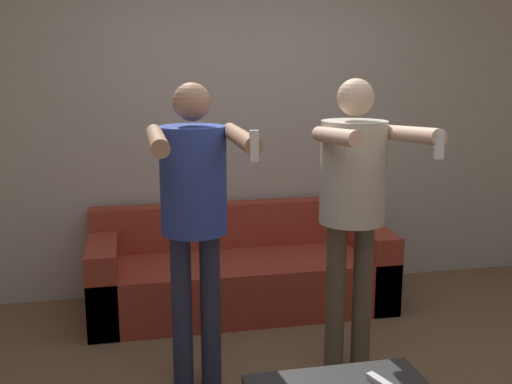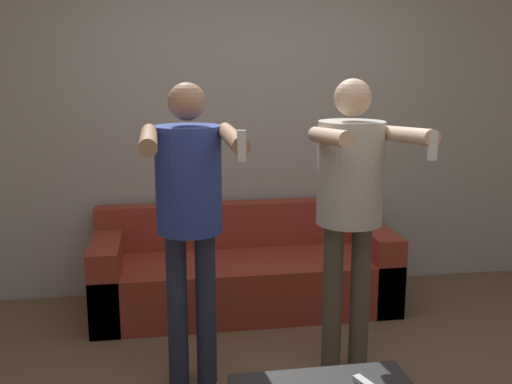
% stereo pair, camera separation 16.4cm
% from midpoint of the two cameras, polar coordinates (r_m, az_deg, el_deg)
% --- Properties ---
extents(wall_back, '(6.40, 0.06, 2.70)m').
position_cam_midpoint_polar(wall_back, '(4.57, -2.24, 7.23)').
color(wall_back, '#B7B2A8').
rests_on(wall_back, ground_plane).
extents(couch, '(2.12, 0.77, 0.72)m').
position_cam_midpoint_polar(couch, '(4.38, -2.54, -7.72)').
color(couch, '#9E3828').
rests_on(couch, ground_plane).
extents(person_standing_left, '(0.46, 0.80, 1.64)m').
position_cam_midpoint_polar(person_standing_left, '(3.10, -7.41, -0.77)').
color(person_standing_left, '#282D47').
rests_on(person_standing_left, ground_plane).
extents(person_standing_right, '(0.48, 0.74, 1.66)m').
position_cam_midpoint_polar(person_standing_right, '(3.28, 7.88, 0.14)').
color(person_standing_right, brown).
rests_on(person_standing_right, ground_plane).
extents(remote_far, '(0.08, 0.15, 0.02)m').
position_cam_midpoint_polar(remote_far, '(2.62, 10.01, -17.45)').
color(remote_far, white).
rests_on(remote_far, coffee_table).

